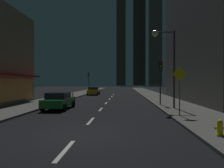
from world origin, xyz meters
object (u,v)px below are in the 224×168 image
traffic_light_far_left (89,78)px  street_lamp_right (164,50)px  fire_hydrant_far_left (73,94)px  pedestrian_crossing_sign (180,87)px  fire_hydrant_yellow_near (220,128)px  traffic_light_near_right (161,73)px  car_parked_far (94,91)px  car_parked_near (59,101)px

traffic_light_far_left → street_lamp_right: street_lamp_right is taller
fire_hydrant_far_left → pedestrian_crossing_sign: 20.66m
fire_hydrant_yellow_near → traffic_light_near_right: 11.57m
pedestrian_crossing_sign → traffic_light_near_right: bearing=90.9°
car_parked_far → traffic_light_far_left: bearing=109.1°
car_parked_near → pedestrian_crossing_sign: pedestrian_crossing_sign is taller
fire_hydrant_far_left → pedestrian_crossing_sign: (11.50, -17.10, 1.56)m
car_parked_far → street_lamp_right: 21.81m
car_parked_near → car_parked_far: 19.67m
fire_hydrant_far_left → pedestrian_crossing_sign: bearing=-56.1°
fire_hydrant_yellow_near → pedestrian_crossing_sign: pedestrian_crossing_sign is taller
traffic_light_near_right → traffic_light_far_left: 25.01m
car_parked_far → street_lamp_right: bearing=-65.2°
car_parked_near → fire_hydrant_far_left: 13.66m
traffic_light_far_left → pedestrian_crossing_sign: bearing=-68.9°
pedestrian_crossing_sign → fire_hydrant_far_left: bearing=123.9°
fire_hydrant_yellow_near → fire_hydrant_far_left: (-11.80, 22.00, 0.00)m
car_parked_near → fire_hydrant_yellow_near: car_parked_near is taller
traffic_light_far_left → street_lamp_right: (10.88, -24.88, 1.87)m
car_parked_near → car_parked_far: size_ratio=1.00×
car_parked_near → fire_hydrant_far_left: car_parked_near is taller
car_parked_near → traffic_light_near_right: bearing=16.4°
car_parked_near → fire_hydrant_yellow_near: 12.78m
fire_hydrant_far_left → traffic_light_far_left: bearing=88.0°
traffic_light_near_right → pedestrian_crossing_sign: size_ratio=1.33×
fire_hydrant_yellow_near → traffic_light_far_left: traffic_light_far_left is taller
car_parked_far → traffic_light_near_right: size_ratio=1.01×
fire_hydrant_yellow_near → traffic_light_near_right: traffic_light_near_right is taller
traffic_light_near_right → street_lamp_right: street_lamp_right is taller
car_parked_near → fire_hydrant_yellow_near: bearing=-42.0°
car_parked_far → pedestrian_crossing_sign: (9.20, -23.31, 1.28)m
fire_hydrant_yellow_near → car_parked_near: bearing=138.0°
fire_hydrant_yellow_near → traffic_light_far_left: (-11.40, 33.69, 2.74)m
fire_hydrant_far_left → traffic_light_far_left: traffic_light_far_left is taller
traffic_light_near_right → street_lamp_right: bearing=-92.8°
traffic_light_near_right → street_lamp_right: (-0.12, -2.42, 1.87)m
traffic_light_far_left → fire_hydrant_far_left: bearing=-92.0°
street_lamp_right → car_parked_far: bearing=114.8°
car_parked_far → fire_hydrant_yellow_near: size_ratio=6.48×
traffic_light_near_right → traffic_light_far_left: same height
traffic_light_near_right → traffic_light_far_left: (-11.00, 22.46, 0.00)m
car_parked_far → street_lamp_right: size_ratio=0.64×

